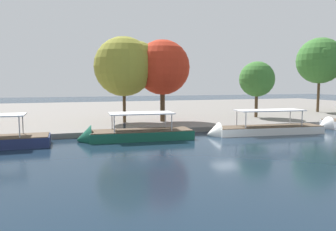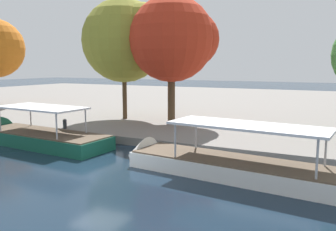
# 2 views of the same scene
# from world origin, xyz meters

# --- Properties ---
(ground_plane) EXTENTS (220.00, 220.00, 0.00)m
(ground_plane) POSITION_xyz_m (0.00, 0.00, 0.00)
(ground_plane) COLOR #142333
(dock_promenade) EXTENTS (120.00, 55.00, 0.56)m
(dock_promenade) POSITION_xyz_m (0.00, 33.70, 0.28)
(dock_promenade) COLOR slate
(dock_promenade) RESTS_ON ground_plane
(tour_boat_1) EXTENTS (11.55, 3.81, 3.91)m
(tour_boat_1) POSITION_xyz_m (-8.64, 3.57, 0.33)
(tour_boat_1) COLOR #14513D
(tour_boat_1) RESTS_ON ground_plane
(tour_boat_2) EXTENTS (13.58, 3.95, 3.77)m
(tour_boat_2) POSITION_xyz_m (5.76, 2.73, 0.29)
(tour_boat_2) COLOR silver
(tour_boat_2) RESTS_ON ground_plane
(mooring_bollard_0) EXTENTS (0.32, 0.32, 0.77)m
(mooring_bollard_0) POSITION_xyz_m (-8.67, 6.82, 0.97)
(mooring_bollard_0) COLOR #2D2D33
(mooring_bollard_0) RESTS_ON dock_promenade
(tree_3) EXTENTS (7.99, 7.56, 10.93)m
(tree_3) POSITION_xyz_m (-6.99, 13.59, 7.87)
(tree_3) COLOR #4C3823
(tree_3) RESTS_ON dock_promenade
(tree_4) EXTENTS (7.30, 7.18, 10.70)m
(tree_4) POSITION_xyz_m (-2.00, 13.32, 7.61)
(tree_4) COLOR #4C3823
(tree_4) RESTS_ON dock_promenade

